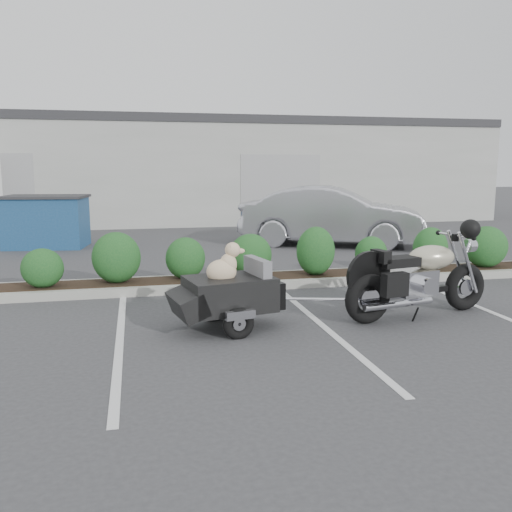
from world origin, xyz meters
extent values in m
plane|color=#38383A|center=(0.00, 0.00, 0.00)|extent=(90.00, 90.00, 0.00)
cube|color=#9E9E93|center=(1.00, 2.20, 0.07)|extent=(12.00, 1.00, 0.15)
cube|color=#9EA099|center=(0.00, 17.00, 2.00)|extent=(26.00, 10.00, 4.00)
torus|color=black|center=(1.85, -0.57, 0.35)|extent=(0.74, 0.32, 0.72)
torus|color=black|center=(3.58, -0.22, 0.35)|extent=(0.74, 0.32, 0.72)
cylinder|color=silver|center=(1.85, -0.57, 0.35)|extent=(0.32, 0.19, 0.30)
cylinder|color=silver|center=(3.58, -0.22, 0.35)|extent=(0.27, 0.16, 0.26)
cylinder|color=silver|center=(3.53, -0.34, 0.75)|extent=(0.46, 0.14, 0.95)
cylinder|color=silver|center=(3.49, -0.13, 0.75)|extent=(0.46, 0.14, 0.95)
cylinder|color=silver|center=(3.34, -0.27, 1.16)|extent=(0.18, 0.74, 0.04)
cylinder|color=silver|center=(3.63, -0.21, 0.99)|extent=(0.16, 0.21, 0.19)
sphere|color=black|center=(3.36, -0.59, 1.28)|extent=(0.33, 0.33, 0.28)
cube|color=silver|center=(2.64, -0.41, 0.51)|extent=(0.65, 0.47, 0.36)
cube|color=black|center=(2.74, -0.39, 0.37)|extent=(0.97, 0.29, 0.09)
ellipsoid|color=#BFB89A|center=(2.92, -0.35, 0.86)|extent=(0.77, 0.53, 0.35)
cube|color=black|center=(2.32, -0.47, 0.84)|extent=(0.64, 0.43, 0.13)
cube|color=black|center=(2.04, -0.53, 0.93)|extent=(0.19, 0.34, 0.17)
cylinder|color=silver|center=(2.25, -0.68, 0.28)|extent=(1.12, 0.32, 0.10)
cylinder|color=silver|center=(2.18, -0.30, 0.28)|extent=(1.12, 0.32, 0.10)
cube|color=black|center=(2.12, -0.82, 0.59)|extent=(0.39, 0.22, 0.32)
cube|color=black|center=(-0.06, -0.40, 0.48)|extent=(1.25, 0.98, 0.45)
cube|color=slate|center=(0.34, -0.32, 0.77)|extent=(0.26, 0.68, 0.32)
cube|color=slate|center=(-0.01, -0.39, 0.59)|extent=(0.87, 0.80, 0.04)
cube|color=black|center=(-0.64, -0.51, 0.41)|extent=(0.55, 0.84, 0.39)
cube|color=black|center=(0.53, -0.28, 0.43)|extent=(0.32, 0.57, 0.36)
torus|color=black|center=(-0.02, -0.85, 0.19)|extent=(0.43, 0.20, 0.42)
torus|color=black|center=(-0.20, 0.03, 0.19)|extent=(0.43, 0.20, 0.42)
cube|color=silver|center=(-0.01, -0.90, 0.32)|extent=(0.39, 0.16, 0.11)
cube|color=silver|center=(-0.21, 0.09, 0.32)|extent=(0.39, 0.16, 0.11)
cylinder|color=black|center=(-0.11, -0.41, 0.19)|extent=(0.23, 0.95, 0.04)
cylinder|color=silver|center=(0.78, -0.23, 0.35)|extent=(0.64, 0.16, 0.04)
ellipsoid|color=beige|center=(-0.17, -0.40, 0.79)|extent=(0.45, 0.35, 0.32)
ellipsoid|color=beige|center=(-0.07, -0.38, 0.87)|extent=(0.27, 0.26, 0.30)
sphere|color=beige|center=(-0.01, -0.37, 1.07)|extent=(0.24, 0.24, 0.20)
ellipsoid|color=beige|center=(0.08, -0.35, 1.04)|extent=(0.16, 0.11, 0.07)
sphere|color=black|center=(0.15, -0.33, 1.04)|extent=(0.05, 0.05, 0.04)
ellipsoid|color=beige|center=(-0.04, -0.43, 1.09)|extent=(0.06, 0.05, 0.11)
ellipsoid|color=beige|center=(-0.06, -0.32, 1.09)|extent=(0.06, 0.05, 0.11)
cylinder|color=beige|center=(-0.03, -0.43, 0.67)|extent=(0.06, 0.06, 0.13)
cylinder|color=beige|center=(-0.05, -0.31, 0.67)|extent=(0.06, 0.06, 0.13)
imported|color=#ABABB2|center=(4.03, 6.69, 0.82)|extent=(5.22, 3.68, 1.63)
cube|color=navy|center=(-3.60, 8.08, 0.67)|extent=(2.18, 1.60, 1.34)
cube|color=#2D2D30|center=(-3.60, 8.08, 1.36)|extent=(2.30, 1.73, 0.07)
camera|label=1|loc=(-1.25, -7.35, 2.15)|focal=38.00mm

